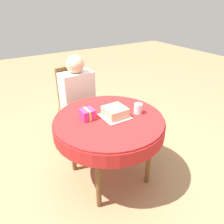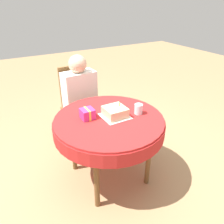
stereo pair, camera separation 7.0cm
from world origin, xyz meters
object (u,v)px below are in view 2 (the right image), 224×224
chair (78,103)px  person (80,92)px  birthday_cake (115,112)px  gift_box (87,114)px  drinking_glass (138,109)px

chair → person: bearing=-90.0°
birthday_cake → person: bearing=93.4°
birthday_cake → gift_box: bearing=158.4°
chair → gift_box: 0.83m
chair → drinking_glass: 1.01m
person → gift_box: person is taller
drinking_glass → gift_box: size_ratio=0.79×
gift_box → person: bearing=73.4°
person → birthday_cake: size_ratio=5.81×
chair → birthday_cake: 0.91m
chair → drinking_glass: bearing=-76.4°
chair → birthday_cake: (0.05, -0.87, 0.25)m
birthday_cake → drinking_glass: bearing=-16.2°
person → gift_box: bearing=-109.5°
person → birthday_cake: bearing=-89.6°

